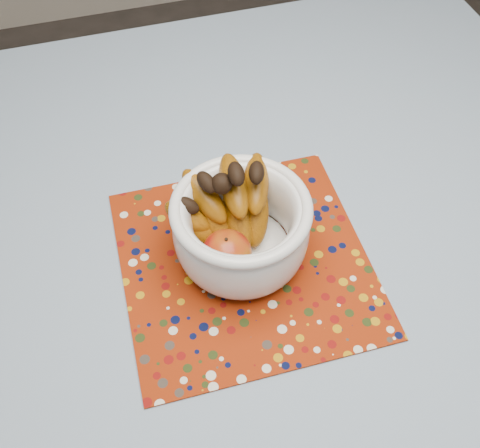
{
  "coord_description": "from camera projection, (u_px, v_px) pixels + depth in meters",
  "views": [
    {
      "loc": [
        -0.22,
        -0.5,
        1.51
      ],
      "look_at": [
        -0.07,
        -0.01,
        0.84
      ],
      "focal_mm": 42.0,
      "sensor_mm": 36.0,
      "label": 1
    }
  ],
  "objects": [
    {
      "name": "fruit_bowl",
      "position": [
        235.0,
        221.0,
        0.85
      ],
      "size": [
        0.23,
        0.22,
        0.18
      ],
      "color": "white",
      "rests_on": "placemat"
    },
    {
      "name": "tablecloth",
      "position": [
        279.0,
        241.0,
        0.93
      ],
      "size": [
        1.32,
        1.32,
        0.01
      ],
      "primitive_type": "cube",
      "color": "slate",
      "rests_on": "table"
    },
    {
      "name": "table",
      "position": [
        277.0,
        267.0,
        0.99
      ],
      "size": [
        1.2,
        1.2,
        0.75
      ],
      "color": "brown",
      "rests_on": "ground"
    },
    {
      "name": "placemat",
      "position": [
        245.0,
        262.0,
        0.89
      ],
      "size": [
        0.39,
        0.39,
        0.0
      ],
      "primitive_type": "cube",
      "rotation": [
        0.0,
        0.0,
        -0.02
      ],
      "color": "maroon",
      "rests_on": "tablecloth"
    }
  ]
}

